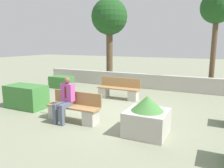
{
  "coord_description": "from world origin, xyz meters",
  "views": [
    {
      "loc": [
        3.18,
        -6.43,
        2.34
      ],
      "look_at": [
        -0.2,
        0.5,
        0.9
      ],
      "focal_mm": 35.0,
      "sensor_mm": 36.0,
      "label": 1
    }
  ],
  "objects_px": {
    "tree_center_left": "(217,10)",
    "person_seated_man": "(65,97)",
    "bench_left_side": "(119,91)",
    "tree_leftmost": "(109,18)",
    "bench_front": "(74,110)",
    "planter_corner_left": "(147,117)"
  },
  "relations": [
    {
      "from": "bench_left_side",
      "to": "planter_corner_left",
      "type": "xyz_separation_m",
      "value": [
        2.2,
        -3.09,
        0.12
      ]
    },
    {
      "from": "bench_front",
      "to": "bench_left_side",
      "type": "distance_m",
      "value": 3.11
    },
    {
      "from": "tree_center_left",
      "to": "person_seated_man",
      "type": "bearing_deg",
      "value": -119.19
    },
    {
      "from": "person_seated_man",
      "to": "planter_corner_left",
      "type": "height_order",
      "value": "person_seated_man"
    },
    {
      "from": "bench_front",
      "to": "tree_leftmost",
      "type": "bearing_deg",
      "value": 108.13
    },
    {
      "from": "bench_front",
      "to": "tree_center_left",
      "type": "height_order",
      "value": "tree_center_left"
    },
    {
      "from": "person_seated_man",
      "to": "bench_left_side",
      "type": "bearing_deg",
      "value": 84.97
    },
    {
      "from": "bench_left_side",
      "to": "tree_center_left",
      "type": "bearing_deg",
      "value": 51.09
    },
    {
      "from": "person_seated_man",
      "to": "tree_leftmost",
      "type": "distance_m",
      "value": 8.1
    },
    {
      "from": "bench_front",
      "to": "tree_leftmost",
      "type": "distance_m",
      "value": 8.2
    },
    {
      "from": "person_seated_man",
      "to": "tree_leftmost",
      "type": "relative_size",
      "value": 0.27
    },
    {
      "from": "bench_front",
      "to": "person_seated_man",
      "type": "bearing_deg",
      "value": -143.57
    },
    {
      "from": "tree_center_left",
      "to": "bench_left_side",
      "type": "bearing_deg",
      "value": -134.83
    },
    {
      "from": "tree_leftmost",
      "to": "tree_center_left",
      "type": "xyz_separation_m",
      "value": [
        5.9,
        -0.42,
        0.07
      ]
    },
    {
      "from": "person_seated_man",
      "to": "tree_leftmost",
      "type": "height_order",
      "value": "tree_leftmost"
    },
    {
      "from": "bench_front",
      "to": "tree_center_left",
      "type": "bearing_deg",
      "value": 61.55
    },
    {
      "from": "tree_leftmost",
      "to": "planter_corner_left",
      "type": "bearing_deg",
      "value": -56.75
    },
    {
      "from": "bench_left_side",
      "to": "tree_leftmost",
      "type": "distance_m",
      "value": 5.78
    },
    {
      "from": "planter_corner_left",
      "to": "bench_front",
      "type": "bearing_deg",
      "value": -179.6
    },
    {
      "from": "bench_left_side",
      "to": "planter_corner_left",
      "type": "height_order",
      "value": "planter_corner_left"
    },
    {
      "from": "bench_front",
      "to": "person_seated_man",
      "type": "height_order",
      "value": "person_seated_man"
    },
    {
      "from": "planter_corner_left",
      "to": "tree_center_left",
      "type": "distance_m",
      "value": 7.56
    }
  ]
}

